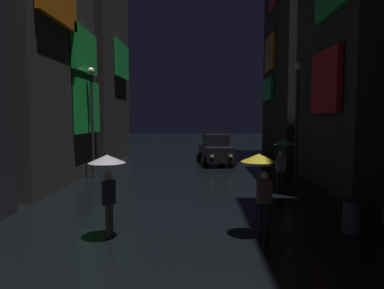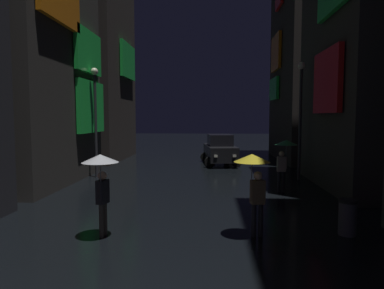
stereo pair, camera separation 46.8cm
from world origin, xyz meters
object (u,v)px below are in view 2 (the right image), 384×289
at_px(pedestrian_foreground_left_yellow, 254,172).
at_px(streetlamp_right_far, 300,107).
at_px(car_distant, 220,150).
at_px(streetlamp_left_far, 95,109).
at_px(trash_bin, 348,217).
at_px(pedestrian_midstreet_left_clear, 101,172).
at_px(pedestrian_far_right_green, 285,151).

bearing_deg(pedestrian_foreground_left_yellow, streetlamp_right_far, 68.91).
relative_size(car_distant, streetlamp_left_far, 0.79).
bearing_deg(streetlamp_right_far, pedestrian_foreground_left_yellow, -111.09).
xyz_separation_m(streetlamp_right_far, trash_bin, (-0.70, -7.83, -3.04)).
bearing_deg(trash_bin, streetlamp_right_far, 84.89).
xyz_separation_m(pedestrian_midstreet_left_clear, pedestrian_foreground_left_yellow, (3.79, 0.28, 0.00)).
bearing_deg(trash_bin, pedestrian_midstreet_left_clear, -174.50).
xyz_separation_m(pedestrian_foreground_left_yellow, trash_bin, (2.44, 0.32, -1.20)).
height_order(pedestrian_foreground_left_yellow, car_distant, pedestrian_foreground_left_yellow).
bearing_deg(streetlamp_left_far, pedestrian_far_right_green, -18.50).
relative_size(pedestrian_far_right_green, pedestrian_foreground_left_yellow, 1.00).
bearing_deg(pedestrian_midstreet_left_clear, car_distant, 76.71).
distance_m(pedestrian_midstreet_left_clear, car_distant, 14.03).
height_order(pedestrian_midstreet_left_clear, pedestrian_foreground_left_yellow, same).
height_order(pedestrian_far_right_green, pedestrian_foreground_left_yellow, same).
bearing_deg(pedestrian_midstreet_left_clear, pedestrian_far_right_green, 44.68).
bearing_deg(streetlamp_right_far, trash_bin, -95.11).
distance_m(pedestrian_far_right_green, trash_bin, 5.15).
relative_size(pedestrian_foreground_left_yellow, car_distant, 0.49).
xyz_separation_m(pedestrian_midstreet_left_clear, car_distant, (3.22, 13.64, -0.74)).
bearing_deg(car_distant, streetlamp_left_far, -140.71).
bearing_deg(trash_bin, pedestrian_foreground_left_yellow, -172.51).
bearing_deg(pedestrian_midstreet_left_clear, streetlamp_right_far, 50.59).
relative_size(streetlamp_left_far, trash_bin, 5.86).
xyz_separation_m(car_distant, streetlamp_right_far, (3.71, -5.20, 2.59)).
height_order(streetlamp_left_far, trash_bin, streetlamp_left_far).
xyz_separation_m(pedestrian_midstreet_left_clear, streetlamp_right_far, (6.93, 8.43, 1.84)).
distance_m(pedestrian_midstreet_left_clear, streetlamp_left_far, 9.19).
bearing_deg(pedestrian_foreground_left_yellow, trash_bin, 7.49).
relative_size(car_distant, trash_bin, 4.63).
bearing_deg(pedestrian_foreground_left_yellow, streetlamp_left_far, 129.87).
relative_size(pedestrian_far_right_green, trash_bin, 2.28).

